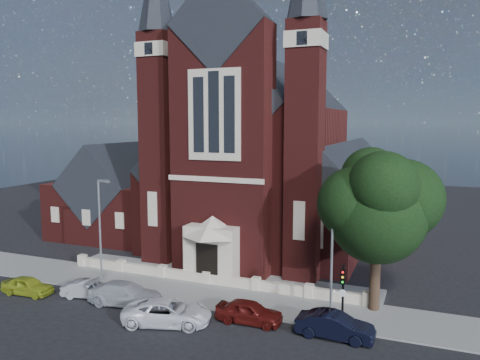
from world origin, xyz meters
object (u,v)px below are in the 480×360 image
object	(u,v)px
street_tree	(379,208)
car_lime_van	(28,286)
traffic_signal	(343,288)
car_silver_b	(126,294)
street_lamp_right	(333,247)
car_silver_a	(89,289)
parish_hall	(123,198)
car_dark_red	(249,312)
car_navy	(335,326)
car_white_suv	(167,312)
street_lamp_left	(101,224)
church	(273,162)

from	to	relation	value
street_tree	car_lime_van	xyz separation A→B (m)	(-23.77, -6.01, -6.30)
traffic_signal	car_silver_b	world-z (taller)	traffic_signal
street_lamp_right	car_silver_a	size ratio (longest dim) A/B	2.17
traffic_signal	car_silver_a	distance (m)	17.83
parish_hall	street_tree	bearing A→B (deg)	-23.26
car_dark_red	parish_hall	bearing A→B (deg)	50.43
parish_hall	car_dark_red	xyz separation A→B (m)	(21.48, -16.85, -3.29)
street_lamp_right	car_navy	bearing A→B (deg)	-75.93
street_lamp_right	car_white_suv	distance (m)	11.14
street_lamp_left	car_white_suv	world-z (taller)	street_lamp_left
street_tree	car_navy	distance (m)	7.96
street_lamp_left	car_silver_b	distance (m)	6.74
church	traffic_signal	bearing A→B (deg)	-61.80
street_lamp_right	car_silver_b	size ratio (longest dim) A/B	1.54
car_lime_van	car_white_suv	world-z (taller)	car_white_suv
street_lamp_right	traffic_signal	bearing A→B (deg)	-59.99
car_silver_a	car_silver_b	bearing A→B (deg)	-107.29
church	car_silver_b	world-z (taller)	church
street_lamp_left	car_white_suv	bearing A→B (deg)	-29.28
street_lamp_left	street_lamp_right	distance (m)	18.00
street_lamp_right	car_lime_van	xyz separation A→B (m)	(-21.26, -4.30, -3.94)
car_silver_b	car_navy	size ratio (longest dim) A/B	1.17
parish_hall	street_tree	world-z (taller)	street_tree
car_white_suv	car_silver_b	bearing A→B (deg)	51.93
car_silver_b	car_white_suv	world-z (taller)	car_silver_b
traffic_signal	car_navy	xyz separation A→B (m)	(-0.17, -1.37, -1.84)
church	car_silver_a	distance (m)	24.27
street_tree	car_silver_b	size ratio (longest dim) A/B	2.04
car_silver_a	traffic_signal	bearing A→B (deg)	-100.20
street_lamp_left	car_silver_b	xyz separation A→B (m)	(4.50, -3.25, -3.84)
street_lamp_left	car_silver_b	size ratio (longest dim) A/B	1.54
street_tree	traffic_signal	distance (m)	5.70
church	car_white_suv	distance (m)	25.00
street_lamp_left	car_silver_a	size ratio (longest dim) A/B	2.17
car_silver_a	car_lime_van	bearing A→B (deg)	89.33
church	parish_hall	bearing A→B (deg)	-162.84
parish_hall	car_lime_van	xyz separation A→B (m)	(4.83, -18.30, -3.35)
traffic_signal	car_white_suv	bearing A→B (deg)	-161.76
parish_hall	street_lamp_right	world-z (taller)	parish_hall
parish_hall	car_silver_a	size ratio (longest dim) A/B	3.27
car_lime_van	car_silver_b	distance (m)	7.83
street_tree	car_navy	xyz separation A→B (m)	(-1.77, -4.65, -6.22)
traffic_signal	car_dark_red	xyz separation A→B (m)	(-5.52, -1.27, -1.86)
car_silver_a	car_navy	xyz separation A→B (m)	(17.48, 0.19, 0.13)
street_lamp_left	car_lime_van	distance (m)	6.69
car_silver_b	car_white_suv	xyz separation A→B (m)	(4.27, -1.67, -0.00)
church	parish_hall	world-z (taller)	church
traffic_signal	car_silver_b	xyz separation A→B (m)	(-14.41, -1.67, -1.82)
street_tree	car_navy	bearing A→B (deg)	-110.84
car_dark_red	car_white_suv	bearing A→B (deg)	112.63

